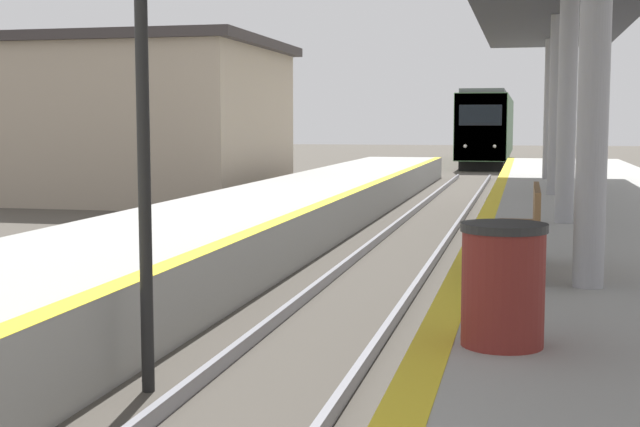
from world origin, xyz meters
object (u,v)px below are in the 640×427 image
(train, at_px, (488,128))
(bench, at_px, (524,226))
(signal_near, at_px, (141,25))
(trash_bin, at_px, (503,284))

(train, relative_size, bench, 11.83)
(signal_near, xyz_separation_m, bench, (3.44, 2.18, -2.00))
(train, height_order, bench, train)
(train, relative_size, trash_bin, 23.36)
(bench, bearing_deg, trash_bin, -92.44)
(trash_bin, bearing_deg, bench, 87.56)
(trash_bin, relative_size, bench, 0.51)
(train, bearing_deg, signal_near, -91.35)
(train, relative_size, signal_near, 4.23)
(train, distance_m, bench, 46.56)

